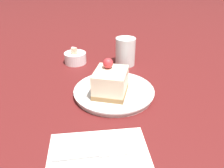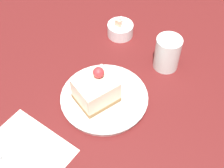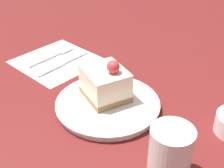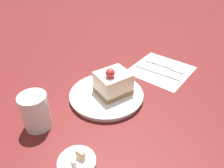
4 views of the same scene
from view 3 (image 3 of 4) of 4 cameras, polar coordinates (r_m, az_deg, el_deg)
The scene contains 7 objects.
ground_plane at distance 0.67m, azimuth -0.36°, elevation -6.06°, with size 4.00×4.00×0.00m, color #5B1919.
plate at distance 0.69m, azimuth -0.79°, elevation -3.75°, with size 0.23×0.23×0.02m.
cake_slice at distance 0.68m, azimuth -1.22°, elevation 0.16°, with size 0.11×0.10×0.10m.
napkin at distance 0.89m, azimuth -10.01°, elevation 4.16°, with size 0.24×0.24×0.00m.
fork at distance 0.91m, azimuth -10.43°, elevation 5.25°, with size 0.05×0.16×0.00m.
knife at distance 0.86m, azimuth -9.74°, elevation 3.35°, with size 0.05×0.18×0.00m.
drinking_glass at distance 0.53m, azimuth 10.57°, elevation -12.45°, with size 0.07×0.07×0.10m.
Camera 3 is at (0.43, -0.30, 0.42)m, focal length 50.00 mm.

